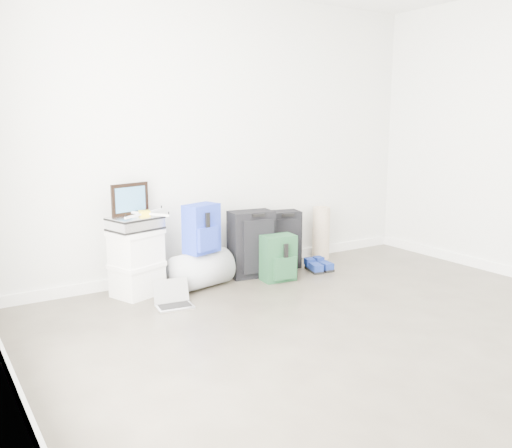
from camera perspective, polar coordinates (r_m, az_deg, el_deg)
ground at (r=3.71m, az=16.61°, el=-13.55°), size 5.00×5.00×0.00m
room_envelope at (r=3.41m, az=17.99°, el=14.02°), size 4.52×5.02×2.71m
boxes_stack at (r=4.81m, az=-12.44°, el=-4.00°), size 0.50×0.45×0.58m
briefcase at (r=4.74m, az=-12.61°, el=0.06°), size 0.48×0.40×0.12m
painting at (r=4.80m, az=-13.11°, el=2.57°), size 0.36×0.12×0.28m
drone at (r=4.73m, az=-11.66°, el=1.10°), size 0.45×0.45×0.05m
duffel_bag at (r=4.97m, az=-5.79°, el=-4.80°), size 0.60×0.44×0.33m
blue_backpack at (r=4.85m, az=-5.71°, el=-0.57°), size 0.36×0.31×0.44m
large_suitcase at (r=5.25m, az=-0.47°, el=-2.12°), size 0.45×0.32×0.65m
green_backpack at (r=5.15m, az=2.42°, el=-3.69°), size 0.33×0.26×0.44m
carry_on at (r=5.58m, az=2.72°, el=-1.65°), size 0.41×0.32×0.59m
shoes at (r=5.56m, az=6.61°, el=-4.44°), size 0.26×0.28×0.09m
rolled_rug at (r=5.98m, az=6.87°, el=-0.95°), size 0.19×0.19×0.57m
laptop at (r=4.55m, az=-8.72°, el=-7.89°), size 0.32×0.25×0.21m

